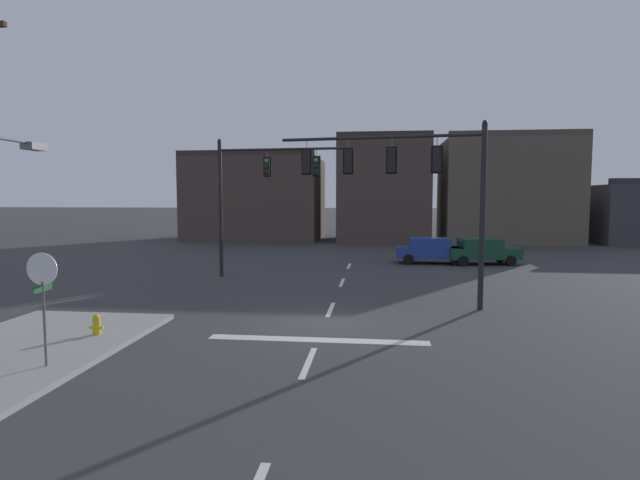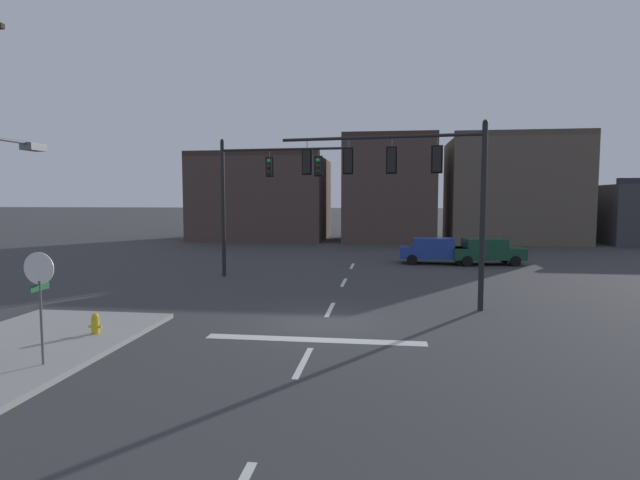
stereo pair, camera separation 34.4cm
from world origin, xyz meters
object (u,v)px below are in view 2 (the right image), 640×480
Objects in this scene: car_lot_nearside at (486,251)px; car_lot_middle at (435,250)px; signal_mast_near_side at (409,176)px; stop_sign at (40,281)px; fire_hydrant at (95,327)px; signal_mast_far_side at (257,185)px.

car_lot_nearside is 3.07m from car_lot_middle.
stop_sign is (-8.87, -8.34, -2.76)m from signal_mast_near_side.
stop_sign reaches higher than car_lot_nearside.
car_lot_nearside is at bearing 67.56° from signal_mast_near_side.
car_lot_middle reaches higher than fire_hydrant.
car_lot_nearside is at bearing 56.21° from stop_sign.
stop_sign is 3.27m from fire_hydrant.
signal_mast_near_side reaches higher than car_lot_nearside.
signal_mast_far_side is at bearing 140.57° from signal_mast_near_side.
signal_mast_far_side is 14.89m from car_lot_nearside.
signal_mast_far_side is (-7.39, 6.07, -0.12)m from signal_mast_near_side.
signal_mast_near_side is 2.69× the size of stop_sign.
stop_sign is 3.77× the size of fire_hydrant.
signal_mast_near_side is at bearing -112.44° from car_lot_nearside.
signal_mast_far_side reaches higher than signal_mast_near_side.
stop_sign is at bearing -117.62° from car_lot_middle.
stop_sign is 0.61× the size of car_lot_nearside.
fire_hydrant is at bearing 97.06° from stop_sign.
signal_mast_near_side is at bearing 31.50° from fire_hydrant.
signal_mast_far_side is at bearing 81.20° from fire_hydrant.
car_lot_nearside is (12.68, 6.74, -3.93)m from signal_mast_far_side.
stop_sign reaches higher than car_lot_middle.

